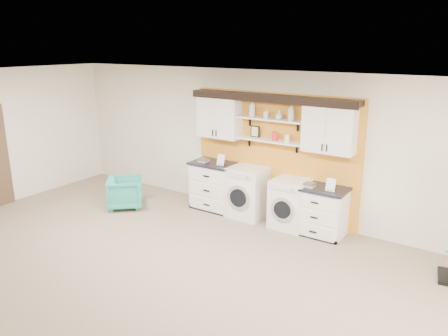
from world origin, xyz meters
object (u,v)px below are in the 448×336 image
Objects in this scene: base_cabinet_right at (321,211)px; washer at (248,192)px; base_cabinet_left at (216,186)px; armchair at (125,193)px; dryer at (291,203)px.

base_cabinet_right is 1.50m from washer.
washer is (-1.50, -0.00, 0.05)m from base_cabinet_right.
base_cabinet_left is 1.87m from armchair.
washer reaches higher than armchair.
base_cabinet_left is 1.68m from dryer.
armchair is at bearing -147.94° from base_cabinet_left.
washer is 0.92m from dryer.
base_cabinet_left is 0.76m from washer.
armchair is at bearing -165.56° from base_cabinet_right.
washer is 1.42× the size of armchair.
base_cabinet_left is at bearing 179.75° from washer.
dryer is at bearing -115.54° from armchair.
washer is 2.54m from armchair.
base_cabinet_left is 1.44× the size of armchair.
base_cabinet_left is 1.12× the size of base_cabinet_right.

